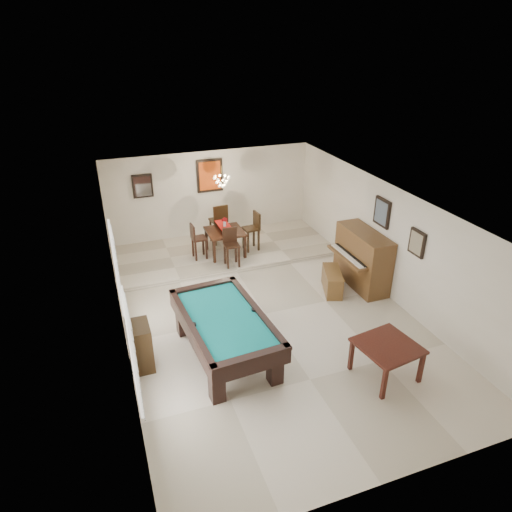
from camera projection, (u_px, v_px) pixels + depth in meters
ground_plane at (265, 314)px, 10.11m from camera, size 6.00×9.00×0.02m
wall_back at (210, 195)px, 13.30m from camera, size 6.00×0.04×2.60m
wall_front at (394, 416)px, 5.74m from camera, size 6.00×0.04×2.60m
wall_left at (118, 287)px, 8.60m from camera, size 0.04×9.00×2.60m
wall_right at (388, 241)px, 10.44m from camera, size 0.04×9.00×2.60m
ceiling at (266, 203)px, 8.94m from camera, size 6.00×9.00×0.04m
dining_step at (224, 251)px, 12.80m from camera, size 6.00×2.50×0.12m
window_left_front at (132, 352)px, 6.72m from camera, size 0.06×1.00×1.70m
window_left_rear at (116, 268)px, 9.07m from camera, size 0.06×1.00×1.70m
pool_table at (225, 337)px, 8.63m from camera, size 1.60×2.70×0.87m
square_table at (386, 360)px, 8.17m from camera, size 1.12×1.12×0.68m
upright_piano at (357, 260)px, 10.93m from camera, size 0.93×1.67×1.39m
piano_bench at (332, 281)px, 10.87m from camera, size 0.67×1.02×0.53m
apothecary_chest at (140, 346)px, 8.35m from camera, size 0.40×0.60×0.90m
dining_table at (225, 240)px, 12.35m from camera, size 0.98×0.98×0.80m
flower_vase at (225, 222)px, 12.11m from camera, size 0.17×0.17×0.26m
dining_chair_south at (232, 248)px, 11.68m from camera, size 0.39×0.39×1.00m
dining_chair_north at (218, 223)px, 12.94m from camera, size 0.49×0.49×1.17m
dining_chair_west at (199, 241)px, 12.09m from camera, size 0.38×0.38×0.97m
dining_chair_east at (251, 231)px, 12.53m from camera, size 0.43×0.43×1.08m
chandelier at (222, 178)px, 11.80m from camera, size 0.44×0.44×0.60m
back_painting at (210, 176)px, 12.99m from camera, size 0.75×0.06×0.95m
back_mirror at (143, 186)px, 12.46m from camera, size 0.55×0.06×0.65m
right_picture_upper at (382, 212)px, 10.41m from camera, size 0.06×0.55×0.65m
right_picture_lower at (417, 243)px, 9.40m from camera, size 0.06×0.45×0.55m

